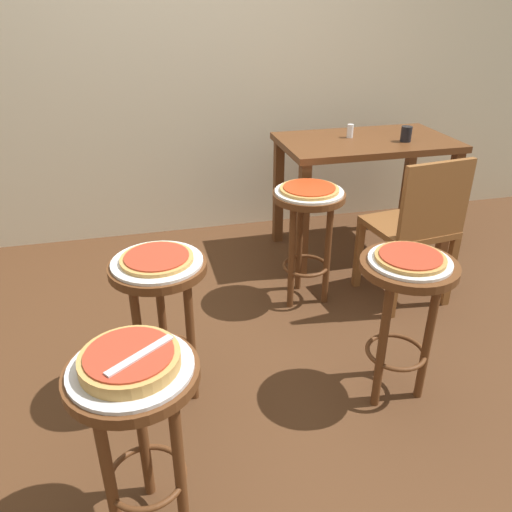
# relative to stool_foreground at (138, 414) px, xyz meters

# --- Properties ---
(ground_plane) EXTENTS (6.00, 6.00, 0.00)m
(ground_plane) POSITION_rel_stool_foreground_xyz_m (0.45, 0.74, -0.48)
(ground_plane) COLOR #4C2D19
(back_wall) EXTENTS (6.00, 0.10, 3.00)m
(back_wall) POSITION_rel_stool_foreground_xyz_m (0.45, 2.39, 1.02)
(back_wall) COLOR beige
(back_wall) RESTS_ON ground_plane
(stool_foreground) EXTENTS (0.38, 0.38, 0.65)m
(stool_foreground) POSITION_rel_stool_foreground_xyz_m (0.00, 0.00, 0.00)
(stool_foreground) COLOR #5B3319
(stool_foreground) RESTS_ON ground_plane
(serving_plate_foreground) EXTENTS (0.35, 0.35, 0.01)m
(serving_plate_foreground) POSITION_rel_stool_foreground_xyz_m (0.00, -0.00, 0.17)
(serving_plate_foreground) COLOR silver
(serving_plate_foreground) RESTS_ON stool_foreground
(pizza_foreground) EXTENTS (0.28, 0.28, 0.05)m
(pizza_foreground) POSITION_rel_stool_foreground_xyz_m (0.00, -0.00, 0.20)
(pizza_foreground) COLOR tan
(pizza_foreground) RESTS_ON serving_plate_foreground
(stool_middle) EXTENTS (0.38, 0.38, 0.65)m
(stool_middle) POSITION_rel_stool_foreground_xyz_m (1.07, 0.39, 0.00)
(stool_middle) COLOR #5B3319
(stool_middle) RESTS_ON ground_plane
(serving_plate_middle) EXTENTS (0.32, 0.32, 0.01)m
(serving_plate_middle) POSITION_rel_stool_foreground_xyz_m (1.07, 0.39, 0.17)
(serving_plate_middle) COLOR silver
(serving_plate_middle) RESTS_ON stool_middle
(pizza_middle) EXTENTS (0.27, 0.27, 0.02)m
(pizza_middle) POSITION_rel_stool_foreground_xyz_m (1.07, 0.39, 0.19)
(pizza_middle) COLOR #B78442
(pizza_middle) RESTS_ON serving_plate_middle
(stool_leftside) EXTENTS (0.38, 0.38, 0.65)m
(stool_leftside) POSITION_rel_stool_foreground_xyz_m (0.12, 0.62, 0.00)
(stool_leftside) COLOR #5B3319
(stool_leftside) RESTS_ON ground_plane
(serving_plate_leftside) EXTENTS (0.35, 0.35, 0.01)m
(serving_plate_leftside) POSITION_rel_stool_foreground_xyz_m (0.12, 0.62, 0.17)
(serving_plate_leftside) COLOR silver
(serving_plate_leftside) RESTS_ON stool_leftside
(pizza_leftside) EXTENTS (0.28, 0.28, 0.02)m
(pizza_leftside) POSITION_rel_stool_foreground_xyz_m (0.12, 0.62, 0.19)
(pizza_leftside) COLOR tan
(pizza_leftside) RESTS_ON serving_plate_leftside
(stool_rear) EXTENTS (0.38, 0.38, 0.65)m
(stool_rear) POSITION_rel_stool_foreground_xyz_m (0.94, 1.21, 0.00)
(stool_rear) COLOR #5B3319
(stool_rear) RESTS_ON ground_plane
(serving_plate_rear) EXTENTS (0.36, 0.36, 0.01)m
(serving_plate_rear) POSITION_rel_stool_foreground_xyz_m (0.94, 1.21, 0.17)
(serving_plate_rear) COLOR white
(serving_plate_rear) RESTS_ON stool_rear
(pizza_rear) EXTENTS (0.31, 0.31, 0.02)m
(pizza_rear) POSITION_rel_stool_foreground_xyz_m (0.94, 1.21, 0.19)
(pizza_rear) COLOR tan
(pizza_rear) RESTS_ON serving_plate_rear
(dining_table) EXTENTS (1.08, 0.63, 0.76)m
(dining_table) POSITION_rel_stool_foreground_xyz_m (1.50, 1.73, 0.16)
(dining_table) COLOR #5B3319
(dining_table) RESTS_ON ground_plane
(cup_near_edge) EXTENTS (0.07, 0.07, 0.09)m
(cup_near_edge) POSITION_rel_stool_foreground_xyz_m (1.70, 1.62, 0.33)
(cup_near_edge) COLOR black
(cup_near_edge) RESTS_ON dining_table
(condiment_shaker) EXTENTS (0.04, 0.04, 0.08)m
(condiment_shaker) POSITION_rel_stool_foreground_xyz_m (1.41, 1.80, 0.32)
(condiment_shaker) COLOR white
(condiment_shaker) RESTS_ON dining_table
(wooden_chair) EXTENTS (0.45, 0.45, 0.85)m
(wooden_chair) POSITION_rel_stool_foreground_xyz_m (1.50, 1.05, -0.01)
(wooden_chair) COLOR brown
(wooden_chair) RESTS_ON ground_plane
(pizza_server_knife) EXTENTS (0.19, 0.15, 0.01)m
(pizza_server_knife) POSITION_rel_stool_foreground_xyz_m (0.03, -0.02, 0.23)
(pizza_server_knife) COLOR silver
(pizza_server_knife) RESTS_ON pizza_foreground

